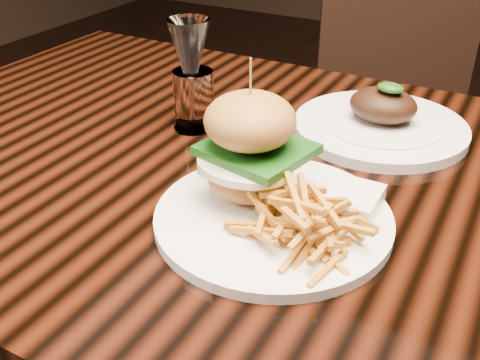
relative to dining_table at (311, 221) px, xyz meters
The scene contains 7 objects.
dining_table is the anchor object (origin of this frame).
burger_plate 0.18m from the dining_table, 96.20° to the right, with size 0.31×0.31×0.21m.
ramekin 0.14m from the dining_table, 41.61° to the right, with size 0.08×0.08×0.04m, color white.
wine_glass 0.34m from the dining_table, 166.37° to the left, with size 0.07×0.07×0.19m.
water_tumbler 0.30m from the dining_table, 162.40° to the left, with size 0.07×0.07×0.10m, color white.
far_dish 0.23m from the dining_table, 79.24° to the left, with size 0.29×0.29×0.09m.
chair_far 0.90m from the dining_table, 95.53° to the left, with size 0.61×0.61×0.95m.
Camera 1 is at (0.25, -0.68, 1.17)m, focal length 42.00 mm.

